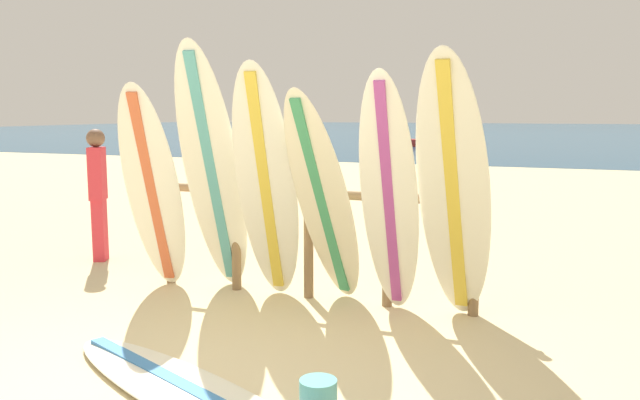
{
  "coord_description": "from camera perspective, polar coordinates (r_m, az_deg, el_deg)",
  "views": [
    {
      "loc": [
        2.2,
        -3.09,
        1.73
      ],
      "look_at": [
        -0.0,
        2.66,
        0.89
      ],
      "focal_mm": 36.15,
      "sensor_mm": 36.0,
      "label": 1
    }
  ],
  "objects": [
    {
      "name": "sand_bucket",
      "position": [
        3.8,
        -0.16,
        -17.28
      ],
      "size": [
        0.21,
        0.21,
        0.24
      ],
      "primitive_type": "cylinder",
      "color": "teal",
      "rests_on": "ground"
    },
    {
      "name": "surfboard_leaning_far_left",
      "position": [
        6.23,
        -14.57,
        0.82
      ],
      "size": [
        0.69,
        0.92,
        2.0
      ],
      "color": "white",
      "rests_on": "ground"
    },
    {
      "name": "surfboard_leaning_center_left",
      "position": [
        5.73,
        -4.78,
        1.27
      ],
      "size": [
        0.64,
        0.87,
        2.16
      ],
      "color": "silver",
      "rests_on": "ground"
    },
    {
      "name": "surfboard_leaning_center_right",
      "position": [
        5.25,
        6.17,
        0.11
      ],
      "size": [
        0.5,
        0.91,
        2.06
      ],
      "color": "white",
      "rests_on": "ground"
    },
    {
      "name": "small_boat_offshore",
      "position": [
        32.87,
        10.13,
        5.12
      ],
      "size": [
        2.54,
        1.02,
        0.71
      ],
      "color": "#B22D28",
      "rests_on": "ocean_water"
    },
    {
      "name": "surfboard_leaning_center",
      "position": [
        5.57,
        0.29,
        -0.05
      ],
      "size": [
        0.69,
        1.06,
        1.94
      ],
      "color": "beige",
      "rests_on": "ground"
    },
    {
      "name": "surfboard_lying_on_sand",
      "position": [
        4.17,
        -11.47,
        -16.4
      ],
      "size": [
        2.61,
        1.54,
        0.08
      ],
      "color": "silver",
      "rests_on": "ground"
    },
    {
      "name": "surfboard_leaning_left",
      "position": [
        5.96,
        -9.46,
        2.33
      ],
      "size": [
        0.71,
        1.16,
        2.35
      ],
      "color": "silver",
      "rests_on": "ground"
    },
    {
      "name": "surfboard_rack",
      "position": [
        5.97,
        -1.03,
        -2.19
      ],
      "size": [
        3.14,
        0.09,
        1.14
      ],
      "color": "olive",
      "rests_on": "ground"
    },
    {
      "name": "ocean_water",
      "position": [
        61.15,
        19.0,
        5.77
      ],
      "size": [
        120.0,
        80.0,
        0.01
      ],
      "primitive_type": "cube",
      "color": "navy",
      "rests_on": "ground"
    },
    {
      "name": "surfboard_leaning_right",
      "position": [
        5.15,
        11.75,
        0.65
      ],
      "size": [
        0.65,
        1.0,
        2.21
      ],
      "color": "silver",
      "rests_on": "ground"
    },
    {
      "name": "beachgoer_standing",
      "position": [
        7.89,
        -19.06,
        0.94
      ],
      "size": [
        0.25,
        0.29,
        1.54
      ],
      "color": "#D8333F",
      "rests_on": "ground"
    }
  ]
}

